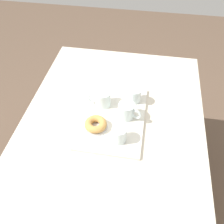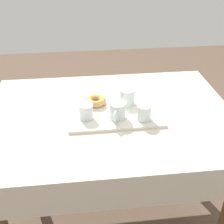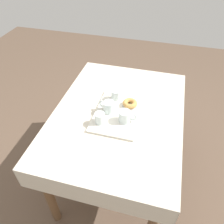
{
  "view_description": "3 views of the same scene",
  "coord_description": "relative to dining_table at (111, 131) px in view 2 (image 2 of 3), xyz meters",
  "views": [
    {
      "loc": [
        -0.83,
        -0.14,
        1.71
      ],
      "look_at": [
        0.02,
        0.0,
        0.82
      ],
      "focal_mm": 40.11,
      "sensor_mm": 36.0,
      "label": 1
    },
    {
      "loc": [
        -0.14,
        -1.27,
        1.58
      ],
      "look_at": [
        0.0,
        -0.01,
        0.79
      ],
      "focal_mm": 48.11,
      "sensor_mm": 36.0,
      "label": 2
    },
    {
      "loc": [
        1.15,
        0.26,
        1.83
      ],
      "look_at": [
        0.04,
        -0.04,
        0.8
      ],
      "focal_mm": 35.32,
      "sensor_mm": 36.0,
      "label": 3
    }
  ],
  "objects": [
    {
      "name": "ground_plane",
      "position": [
        0.0,
        0.0,
        -0.66
      ],
      "size": [
        6.0,
        6.0,
        0.0
      ],
      "primitive_type": "plane",
      "color": "brown"
    },
    {
      "name": "dining_table",
      "position": [
        0.0,
        0.0,
        0.0
      ],
      "size": [
        1.24,
        0.91,
        0.77
      ],
      "color": "beige",
      "rests_on": "ground"
    },
    {
      "name": "serving_tray",
      "position": [
        0.02,
        -0.0,
        0.12
      ],
      "size": [
        0.46,
        0.31,
        0.02
      ],
      "primitive_type": "cube",
      "color": "silver",
      "rests_on": "dining_table"
    },
    {
      "name": "tea_mug_left",
      "position": [
        0.09,
        0.07,
        0.16
      ],
      "size": [
        0.08,
        0.12,
        0.08
      ],
      "color": "silver",
      "rests_on": "serving_tray"
    },
    {
      "name": "tea_mug_right",
      "position": [
        0.02,
        -0.07,
        0.16
      ],
      "size": [
        0.08,
        0.12,
        0.08
      ],
      "color": "silver",
      "rests_on": "serving_tray"
    },
    {
      "name": "water_glass_near",
      "position": [
        0.15,
        -0.09,
        0.16
      ],
      "size": [
        0.07,
        0.07,
        0.08
      ],
      "color": "silver",
      "rests_on": "serving_tray"
    },
    {
      "name": "water_glass_far",
      "position": [
        -0.13,
        -0.05,
        0.16
      ],
      "size": [
        0.07,
        0.07,
        0.08
      ],
      "color": "silver",
      "rests_on": "serving_tray"
    },
    {
      "name": "donut_plate_left",
      "position": [
        -0.07,
        0.07,
        0.13
      ],
      "size": [
        0.11,
        0.11,
        0.01
      ],
      "primitive_type": "cylinder",
      "color": "silver",
      "rests_on": "serving_tray"
    },
    {
      "name": "sugar_donut_left",
      "position": [
        -0.07,
        0.07,
        0.15
      ],
      "size": [
        0.11,
        0.11,
        0.03
      ],
      "primitive_type": "torus",
      "color": "tan",
      "rests_on": "donut_plate_left"
    }
  ]
}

